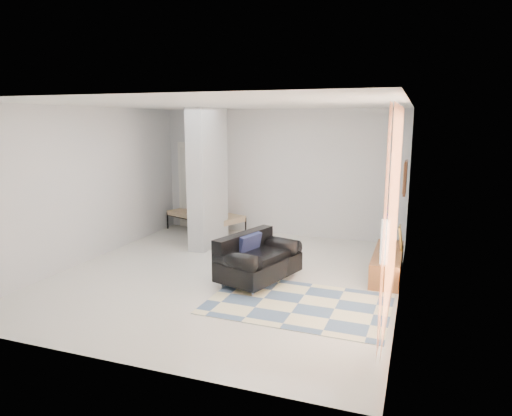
% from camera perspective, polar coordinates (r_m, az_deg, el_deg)
% --- Properties ---
extents(floor, '(6.00, 6.00, 0.00)m').
position_cam_1_polar(floor, '(7.75, -3.57, -8.33)').
color(floor, silver).
rests_on(floor, ground).
extents(ceiling, '(6.00, 6.00, 0.00)m').
position_cam_1_polar(ceiling, '(7.32, -3.83, 12.82)').
color(ceiling, white).
rests_on(ceiling, wall_back).
extents(wall_back, '(6.00, 0.00, 6.00)m').
position_cam_1_polar(wall_back, '(10.21, 3.01, 4.42)').
color(wall_back, silver).
rests_on(wall_back, ground).
extents(wall_front, '(6.00, 0.00, 6.00)m').
position_cam_1_polar(wall_front, '(4.86, -17.86, -3.36)').
color(wall_front, silver).
rests_on(wall_front, ground).
extents(wall_left, '(0.00, 6.00, 6.00)m').
position_cam_1_polar(wall_left, '(8.86, -20.27, 2.76)').
color(wall_left, silver).
rests_on(wall_left, ground).
extents(wall_right, '(0.00, 6.00, 6.00)m').
position_cam_1_polar(wall_right, '(6.82, 18.05, 0.63)').
color(wall_right, silver).
rests_on(wall_right, ground).
extents(partition_column, '(0.35, 1.20, 2.80)m').
position_cam_1_polar(partition_column, '(9.31, -6.02, 3.74)').
color(partition_column, '#B0B4B8').
rests_on(partition_column, floor).
extents(hallway_door, '(0.85, 0.06, 2.04)m').
position_cam_1_polar(hallway_door, '(11.00, -7.62, 2.82)').
color(hallway_door, white).
rests_on(hallway_door, floor).
extents(curtain, '(0.00, 2.55, 2.55)m').
position_cam_1_polar(curtain, '(5.68, 16.88, -0.77)').
color(curtain, orange).
rests_on(curtain, wall_right).
extents(wall_art, '(0.04, 0.45, 0.55)m').
position_cam_1_polar(wall_art, '(7.67, 18.16, 3.61)').
color(wall_art, '#3F2011').
rests_on(wall_art, wall_right).
extents(media_console, '(0.45, 1.67, 0.80)m').
position_cam_1_polar(media_console, '(7.98, 16.11, -6.63)').
color(media_console, brown).
rests_on(media_console, floor).
extents(loveseat, '(1.17, 1.55, 0.76)m').
position_cam_1_polar(loveseat, '(7.36, 0.01, -6.40)').
color(loveseat, silver).
rests_on(loveseat, floor).
extents(daybed, '(2.02, 1.41, 0.77)m').
position_cam_1_polar(daybed, '(10.63, -6.36, -0.76)').
color(daybed, black).
rests_on(daybed, floor).
extents(area_rug, '(2.56, 1.74, 0.01)m').
position_cam_1_polar(area_rug, '(6.60, 5.29, -11.83)').
color(area_rug, beige).
rests_on(area_rug, floor).
extents(cylinder_lamp, '(0.13, 0.13, 0.69)m').
position_cam_1_polar(cylinder_lamp, '(7.17, 15.80, -4.12)').
color(cylinder_lamp, beige).
rests_on(cylinder_lamp, media_console).
extents(bronze_figurine, '(0.13, 0.13, 0.24)m').
position_cam_1_polar(bronze_figurine, '(8.22, 16.03, -3.85)').
color(bronze_figurine, black).
rests_on(bronze_figurine, media_console).
extents(vase, '(0.19, 0.19, 0.18)m').
position_cam_1_polar(vase, '(7.86, 15.82, -4.74)').
color(vase, white).
rests_on(vase, media_console).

